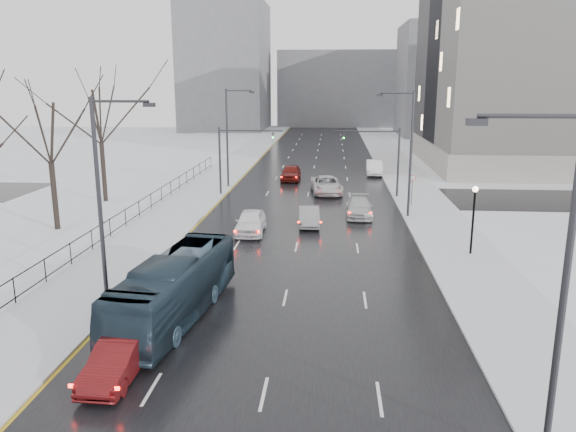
% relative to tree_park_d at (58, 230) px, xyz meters
% --- Properties ---
extents(road, '(16.00, 150.00, 0.04)m').
position_rel_tree_park_d_xyz_m(road, '(17.80, 26.00, 0.02)').
color(road, black).
rests_on(road, ground).
extents(cross_road, '(130.00, 10.00, 0.04)m').
position_rel_tree_park_d_xyz_m(cross_road, '(17.80, 14.00, 0.02)').
color(cross_road, black).
rests_on(cross_road, ground).
extents(sidewalk_left, '(5.00, 150.00, 0.16)m').
position_rel_tree_park_d_xyz_m(sidewalk_left, '(7.30, 26.00, 0.08)').
color(sidewalk_left, silver).
rests_on(sidewalk_left, ground).
extents(sidewalk_right, '(5.00, 150.00, 0.16)m').
position_rel_tree_park_d_xyz_m(sidewalk_right, '(28.30, 26.00, 0.08)').
color(sidewalk_right, silver).
rests_on(sidewalk_right, ground).
extents(park_strip, '(14.00, 150.00, 0.12)m').
position_rel_tree_park_d_xyz_m(park_strip, '(-2.20, 26.00, 0.06)').
color(park_strip, white).
rests_on(park_strip, ground).
extents(tree_park_d, '(8.75, 8.75, 12.50)m').
position_rel_tree_park_d_xyz_m(tree_park_d, '(0.00, 0.00, 0.00)').
color(tree_park_d, black).
rests_on(tree_park_d, ground).
extents(tree_park_e, '(9.45, 9.45, 13.50)m').
position_rel_tree_park_d_xyz_m(tree_park_e, '(-0.40, 10.00, 0.00)').
color(tree_park_e, black).
rests_on(tree_park_e, ground).
extents(iron_fence, '(0.06, 70.00, 1.30)m').
position_rel_tree_park_d_xyz_m(iron_fence, '(4.80, -4.00, 0.91)').
color(iron_fence, black).
rests_on(iron_fence, sidewalk_left).
extents(streetlight_r_near, '(2.95, 0.25, 10.00)m').
position_rel_tree_park_d_xyz_m(streetlight_r_near, '(25.97, -24.00, 5.62)').
color(streetlight_r_near, '#2D2D33').
rests_on(streetlight_r_near, ground).
extents(streetlight_r_mid, '(2.95, 0.25, 10.00)m').
position_rel_tree_park_d_xyz_m(streetlight_r_mid, '(25.97, 6.00, 5.62)').
color(streetlight_r_mid, '#2D2D33').
rests_on(streetlight_r_mid, ground).
extents(streetlight_l_near, '(2.95, 0.25, 10.00)m').
position_rel_tree_park_d_xyz_m(streetlight_l_near, '(9.63, -14.00, 5.62)').
color(streetlight_l_near, '#2D2D33').
rests_on(streetlight_l_near, ground).
extents(streetlight_l_far, '(2.95, 0.25, 10.00)m').
position_rel_tree_park_d_xyz_m(streetlight_l_far, '(9.63, 18.00, 5.62)').
color(streetlight_l_far, '#2D2D33').
rests_on(streetlight_l_far, ground).
extents(lamppost_r_mid, '(0.36, 0.36, 4.28)m').
position_rel_tree_park_d_xyz_m(lamppost_r_mid, '(28.80, -4.00, 2.94)').
color(lamppost_r_mid, black).
rests_on(lamppost_r_mid, sidewalk_right).
extents(mast_signal_right, '(6.10, 0.33, 6.50)m').
position_rel_tree_park_d_xyz_m(mast_signal_right, '(25.13, 14.00, 4.11)').
color(mast_signal_right, '#2D2D33').
rests_on(mast_signal_right, ground).
extents(mast_signal_left, '(6.10, 0.33, 6.50)m').
position_rel_tree_park_d_xyz_m(mast_signal_left, '(10.47, 14.00, 4.11)').
color(mast_signal_left, '#2D2D33').
rests_on(mast_signal_left, ground).
extents(no_uturn_sign, '(0.60, 0.06, 2.70)m').
position_rel_tree_park_d_xyz_m(no_uturn_sign, '(27.00, 10.00, 2.30)').
color(no_uturn_sign, '#2D2D33').
rests_on(no_uturn_sign, sidewalk_right).
extents(bldg_far_right, '(24.00, 20.00, 22.00)m').
position_rel_tree_park_d_xyz_m(bldg_far_right, '(45.80, 81.00, 11.00)').
color(bldg_far_right, slate).
rests_on(bldg_far_right, ground).
extents(bldg_far_left, '(18.00, 22.00, 28.00)m').
position_rel_tree_park_d_xyz_m(bldg_far_left, '(-4.20, 91.00, 14.00)').
color(bldg_far_left, slate).
rests_on(bldg_far_left, ground).
extents(bldg_far_center, '(30.00, 18.00, 18.00)m').
position_rel_tree_park_d_xyz_m(bldg_far_center, '(21.80, 106.00, 9.00)').
color(bldg_far_center, slate).
rests_on(bldg_far_center, ground).
extents(sedan_left_near, '(1.58, 4.30, 1.40)m').
position_rel_tree_park_d_xyz_m(sedan_left_near, '(12.35, -20.31, 0.74)').
color(sedan_left_near, '#5B0F11').
rests_on(sedan_left_near, road).
extents(bus, '(3.71, 10.74, 2.93)m').
position_rel_tree_park_d_xyz_m(bus, '(13.00, -14.85, 1.50)').
color(bus, '#223443').
rests_on(bus, road).
extents(sedan_center_near, '(2.11, 4.94, 1.67)m').
position_rel_tree_park_d_xyz_m(sedan_center_near, '(14.30, 0.19, 0.87)').
color(sedan_center_near, white).
rests_on(sedan_center_near, road).
extents(sedan_right_near, '(1.79, 4.44, 1.43)m').
position_rel_tree_park_d_xyz_m(sedan_right_near, '(18.39, 2.78, 0.76)').
color(sedan_right_near, gray).
rests_on(sedan_right_near, road).
extents(sedan_right_cross, '(3.46, 6.28, 1.66)m').
position_rel_tree_park_d_xyz_m(sedan_right_cross, '(19.54, 15.51, 0.87)').
color(sedan_right_cross, silver).
rests_on(sedan_right_cross, road).
extents(sedan_right_far, '(2.12, 5.08, 1.47)m').
position_rel_tree_park_d_xyz_m(sedan_right_far, '(22.30, 6.11, 0.77)').
color(sedan_right_far, silver).
rests_on(sedan_right_far, road).
extents(sedan_center_far, '(2.12, 5.05, 1.71)m').
position_rel_tree_park_d_xyz_m(sedan_center_far, '(15.54, 22.75, 0.89)').
color(sedan_center_far, maroon).
rests_on(sedan_center_far, road).
extents(sedan_right_distant, '(1.96, 5.22, 1.70)m').
position_rel_tree_park_d_xyz_m(sedan_right_distant, '(25.00, 27.34, 0.89)').
color(sedan_right_distant, white).
rests_on(sedan_right_distant, road).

